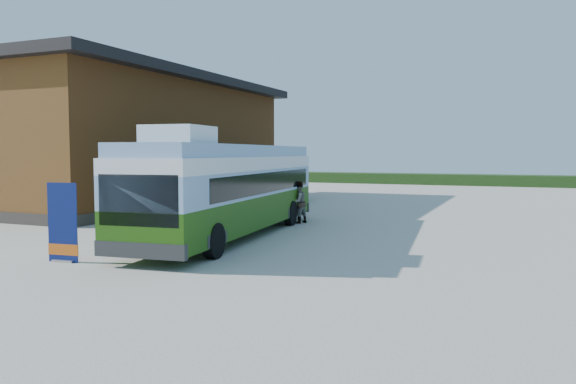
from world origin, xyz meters
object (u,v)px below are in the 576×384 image
at_px(bus, 230,186).
at_px(person_a, 259,192).
at_px(picnic_table, 146,225).
at_px(slurry_tanker, 282,180).
at_px(banner, 63,230).
at_px(person_b, 298,202).

bearing_deg(bus, person_a, 103.61).
height_order(picnic_table, slurry_tanker, slurry_tanker).
bearing_deg(person_a, banner, -142.18).
distance_m(banner, slurry_tanker, 19.23).
relative_size(picnic_table, slurry_tanker, 0.20).
distance_m(bus, person_b, 4.75).
bearing_deg(person_a, bus, -127.36).
distance_m(picnic_table, person_b, 7.20).
xyz_separation_m(picnic_table, person_b, (3.08, 6.49, 0.39)).
xyz_separation_m(bus, slurry_tanker, (-3.69, 13.13, -0.44)).
height_order(bus, banner, bus).
bearing_deg(slurry_tanker, person_a, -86.80).
relative_size(bus, banner, 5.72).
distance_m(banner, picnic_table, 4.15).
bearing_deg(person_a, picnic_table, -141.85).
height_order(bus, picnic_table, bus).
bearing_deg(picnic_table, banner, -82.22).
height_order(bus, person_a, bus).
xyz_separation_m(bus, picnic_table, (-2.28, -1.90, -1.31)).
relative_size(bus, picnic_table, 9.80).
bearing_deg(bus, person_b, 73.91).
height_order(picnic_table, person_a, person_a).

